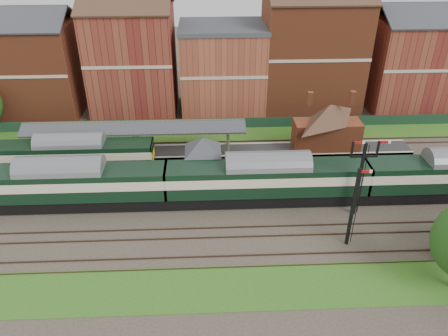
{
  "coord_description": "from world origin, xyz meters",
  "views": [
    {
      "loc": [
        -2.58,
        -37.33,
        26.39
      ],
      "look_at": [
        -0.83,
        2.0,
        3.0
      ],
      "focal_mm": 35.0,
      "sensor_mm": 36.0,
      "label": 1
    }
  ],
  "objects_px": {
    "signal_box": "(203,161)",
    "dmu_train": "(267,179)",
    "semaphore_bracket": "(361,174)",
    "platform_railcar": "(72,155)"
  },
  "relations": [
    {
      "from": "signal_box",
      "to": "dmu_train",
      "type": "distance_m",
      "value": 7.24
    },
    {
      "from": "semaphore_bracket",
      "to": "dmu_train",
      "type": "bearing_deg",
      "value": 163.76
    },
    {
      "from": "dmu_train",
      "to": "platform_railcar",
      "type": "relative_size",
      "value": 3.36
    },
    {
      "from": "dmu_train",
      "to": "platform_railcar",
      "type": "xyz_separation_m",
      "value": [
        -21.25,
        6.5,
        -0.28
      ]
    },
    {
      "from": "signal_box",
      "to": "dmu_train",
      "type": "bearing_deg",
      "value": -26.73
    },
    {
      "from": "platform_railcar",
      "to": "semaphore_bracket",
      "type": "bearing_deg",
      "value": -16.78
    },
    {
      "from": "signal_box",
      "to": "dmu_train",
      "type": "height_order",
      "value": "signal_box"
    },
    {
      "from": "signal_box",
      "to": "platform_railcar",
      "type": "bearing_deg",
      "value": 167.62
    },
    {
      "from": "signal_box",
      "to": "semaphore_bracket",
      "type": "height_order",
      "value": "semaphore_bracket"
    },
    {
      "from": "signal_box",
      "to": "platform_railcar",
      "type": "distance_m",
      "value": 15.17
    }
  ]
}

